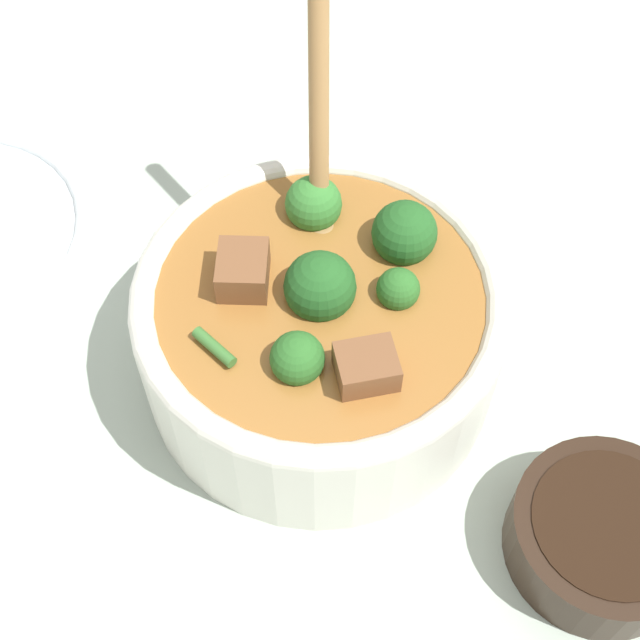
{
  "coord_description": "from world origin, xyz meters",
  "views": [
    {
      "loc": [
        -0.22,
        0.21,
        0.5
      ],
      "look_at": [
        0.0,
        0.0,
        0.06
      ],
      "focal_mm": 50.0,
      "sensor_mm": 36.0,
      "label": 1
    }
  ],
  "objects": [
    {
      "name": "ground_plane",
      "position": [
        0.0,
        0.0,
        0.0
      ],
      "size": [
        4.0,
        4.0,
        0.0
      ],
      "primitive_type": "plane",
      "color": "#ADBCAD"
    },
    {
      "name": "condiment_bowl",
      "position": [
        -0.2,
        -0.03,
        0.02
      ],
      "size": [
        0.11,
        0.11,
        0.04
      ],
      "color": "black",
      "rests_on": "ground_plane"
    },
    {
      "name": "stew_bowl",
      "position": [
        0.0,
        -0.0,
        0.05
      ],
      "size": [
        0.23,
        0.23,
        0.24
      ],
      "color": "white",
      "rests_on": "ground_plane"
    }
  ]
}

